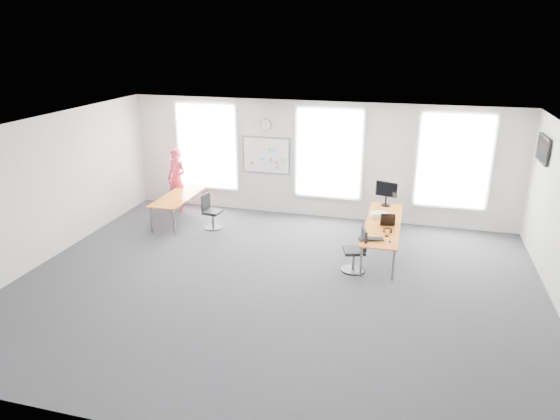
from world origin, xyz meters
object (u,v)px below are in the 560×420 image
(chair_right, at_px, (357,253))
(person, at_px, (177,180))
(monitor, at_px, (387,192))
(desk_right, at_px, (383,225))
(keyboard, at_px, (371,239))
(headphones, at_px, (387,231))
(chair_left, at_px, (211,213))
(desk_left, at_px, (178,198))

(chair_right, bearing_deg, person, -132.62)
(monitor, bearing_deg, chair_right, -85.21)
(desk_right, relative_size, keyboard, 5.55)
(chair_right, relative_size, monitor, 1.54)
(keyboard, relative_size, headphones, 2.78)
(chair_left, relative_size, keyboard, 1.73)
(person, distance_m, keyboard, 5.88)
(desk_right, bearing_deg, headphones, -77.10)
(desk_right, height_order, keyboard, keyboard)
(person, xyz_separation_m, keyboard, (5.38, -2.36, -0.16))
(chair_left, height_order, monitor, monitor)
(desk_right, xyz_separation_m, chair_right, (-0.43, -1.08, -0.23))
(desk_left, distance_m, keyboard, 5.22)
(keyboard, bearing_deg, headphones, 38.52)
(person, height_order, monitor, person)
(desk_left, height_order, chair_right, chair_right)
(chair_right, bearing_deg, keyboard, 90.49)
(chair_right, height_order, chair_left, chair_right)
(headphones, bearing_deg, desk_right, 97.63)
(desk_left, distance_m, chair_left, 1.02)
(desk_left, relative_size, headphones, 10.29)
(chair_left, distance_m, headphones, 4.41)
(desk_right, relative_size, person, 1.63)
(desk_left, relative_size, keyboard, 3.70)
(keyboard, bearing_deg, desk_right, 61.40)
(desk_left, relative_size, chair_right, 2.03)
(chair_right, relative_size, chair_left, 1.05)
(desk_right, distance_m, chair_right, 1.19)
(chair_left, xyz_separation_m, keyboard, (4.02, -1.35, 0.31))
(headphones, bearing_deg, monitor, 89.67)
(desk_left, relative_size, chair_left, 2.13)
(person, height_order, headphones, person)
(desk_right, height_order, headphones, headphones)
(chair_right, bearing_deg, monitor, 152.70)
(person, bearing_deg, desk_right, 7.20)
(desk_left, xyz_separation_m, monitor, (5.13, 0.61, 0.41))
(desk_left, distance_m, headphones, 5.39)
(desk_right, distance_m, person, 5.72)
(monitor, bearing_deg, keyboard, -78.79)
(chair_right, bearing_deg, headphones, 117.28)
(chair_left, distance_m, monitor, 4.29)
(desk_right, distance_m, headphones, 0.56)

